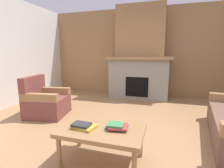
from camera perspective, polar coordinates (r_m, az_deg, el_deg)
The scene contains 7 objects.
ground at distance 2.88m, azimuth 0.99°, elevation -16.96°, with size 9.00×9.00×0.00m, color #9E754C.
wall_back_wood_panel at distance 5.50m, azimuth 9.91°, elevation 10.47°, with size 6.00×0.12×2.70m, color #997047.
fireplace at distance 5.13m, azimuth 9.30°, elevation 8.43°, with size 1.90×0.82×2.70m.
armchair at distance 3.90m, azimuth -21.62°, elevation -5.65°, with size 0.88×0.88×0.85m.
coffee_table at distance 2.10m, azimuth -3.52°, elevation -16.27°, with size 1.00×0.60×0.43m.
book_stack_near_edge at distance 2.12m, azimuth -9.72°, elevation -13.83°, with size 0.31×0.24×0.06m.
book_stack_center at distance 2.07m, azimuth 1.70°, elevation -14.11°, with size 0.27×0.24×0.07m.
Camera 1 is at (0.71, -2.46, 1.31)m, focal length 26.94 mm.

